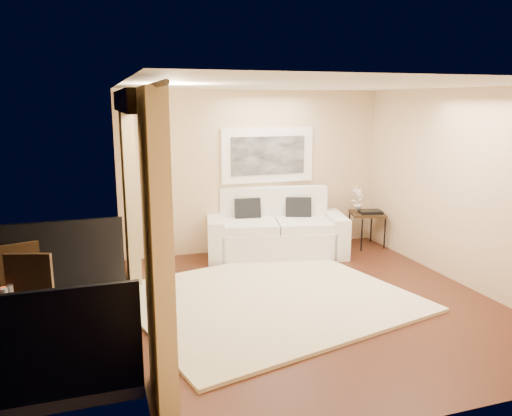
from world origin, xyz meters
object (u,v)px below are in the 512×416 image
sofa (275,231)px  balcony_chair_far (18,280)px  orchid (358,199)px  balcony_chair_near (27,300)px  side_table (367,216)px

sofa → balcony_chair_far: 4.14m
orchid → balcony_chair_near: size_ratio=0.42×
sofa → side_table: size_ratio=3.43×
balcony_chair_far → balcony_chair_near: (0.16, -0.65, 0.01)m
sofa → orchid: bearing=13.7°
side_table → orchid: bearing=129.2°
balcony_chair_near → side_table: bearing=42.6°
side_table → sofa: bearing=176.6°
sofa → balcony_chair_near: bearing=-132.2°
side_table → balcony_chair_far: bearing=-161.5°
orchid → balcony_chair_far: size_ratio=0.43×
orchid → side_table: bearing=-50.8°
orchid → balcony_chair_near: balcony_chair_near is taller
orchid → balcony_chair_far: bearing=-159.7°
sofa → side_table: 1.69m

